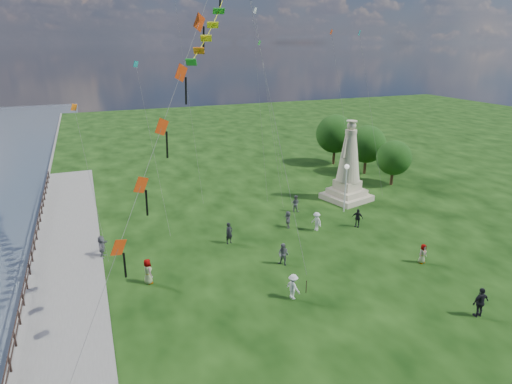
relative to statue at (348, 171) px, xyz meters
name	(u,v)px	position (x,y,z in m)	size (l,w,h in m)	color
waterfront	(45,296)	(-27.87, -8.00, -3.16)	(200.00, 200.00, 1.51)	#343F4E
statue	(348,171)	(0.00, 0.00, 0.00)	(4.90, 4.90, 8.19)	beige
lamppost	(346,178)	(-2.07, -2.76, 0.30)	(0.44, 0.44, 4.70)	silver
tree_row	(357,142)	(6.78, 8.50, 0.66)	(5.99, 14.55, 6.58)	#382314
person_1	(283,254)	(-11.94, -10.09, -2.24)	(0.82, 0.51, 1.70)	#595960
person_2	(293,287)	(-13.21, -14.23, -2.25)	(1.09, 0.56, 1.69)	silver
person_3	(481,302)	(-3.84, -19.99, -2.14)	(1.12, 0.57, 1.90)	black
person_4	(423,254)	(-2.32, -13.58, -2.35)	(0.73, 0.45, 1.49)	#595960
person_5	(102,246)	(-24.09, -3.92, -2.22)	(1.62, 0.70, 1.74)	#595960
person_6	(229,233)	(-14.47, -5.24, -2.20)	(0.65, 0.43, 1.79)	black
person_7	(295,203)	(-6.38, -0.97, -2.28)	(0.79, 0.48, 1.62)	#595960
person_8	(316,221)	(-6.69, -5.60, -2.27)	(1.07, 0.55, 1.66)	silver
person_9	(357,218)	(-2.97, -6.26, -2.26)	(0.98, 0.50, 1.67)	black
person_10	(148,271)	(-21.43, -9.00, -2.20)	(0.87, 0.53, 1.78)	#595960
person_11	(288,219)	(-8.69, -4.12, -2.34)	(1.39, 0.60, 1.50)	#595960
red_kite_train	(170,108)	(-19.83, -12.38, 9.00)	(10.51, 9.35, 19.49)	black
small_kites	(244,47)	(-9.17, 5.18, 11.84)	(29.11, 18.61, 33.68)	teal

